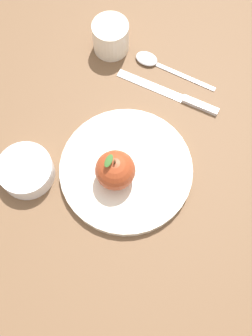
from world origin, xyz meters
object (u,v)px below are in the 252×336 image
at_px(apple, 115,170).
at_px(knife, 176,96).
at_px(side_bowl, 26,170).
at_px(spoon, 156,63).
at_px(dinner_plate, 126,170).
at_px(cup, 111,36).

bearing_deg(apple, knife, -121.27).
distance_m(apple, knife, 0.23).
bearing_deg(side_bowl, apple, 178.74).
bearing_deg(apple, spoon, -104.72).
relative_size(dinner_plate, spoon, 1.44).
relative_size(side_bowl, cup, 1.36).
relative_size(side_bowl, spoon, 0.59).
relative_size(dinner_plate, knife, 1.19).
relative_size(dinner_plate, apple, 2.95).
distance_m(cup, spoon, 0.11).
bearing_deg(spoon, apple, 75.28).
xyz_separation_m(dinner_plate, side_bowl, (0.19, 0.01, 0.01)).
bearing_deg(dinner_plate, apple, 44.94).
height_order(apple, knife, apple).
bearing_deg(dinner_plate, spoon, -101.75).
height_order(dinner_plate, cup, cup).
relative_size(cup, knife, 0.36).
bearing_deg(knife, apple, 58.73).
relative_size(cup, spoon, 0.43).
height_order(dinner_plate, spoon, dinner_plate).
bearing_deg(side_bowl, dinner_plate, -175.55).
relative_size(apple, side_bowl, 0.83).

